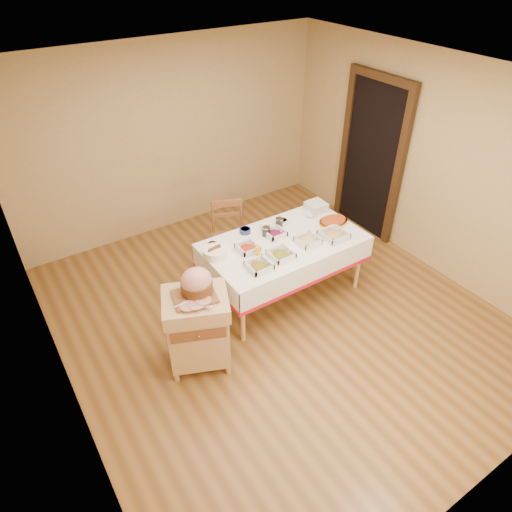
{
  "coord_description": "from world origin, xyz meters",
  "views": [
    {
      "loc": [
        -2.32,
        -3.1,
        3.65
      ],
      "look_at": [
        -0.15,
        0.2,
        0.78
      ],
      "focal_mm": 32.0,
      "sensor_mm": 36.0,
      "label": 1
    }
  ],
  "objects_px": {
    "preserve_jar_right": "(279,223)",
    "mustard_bottle": "(258,252)",
    "preserve_jar_left": "(266,232)",
    "brass_platter": "(333,221)",
    "dining_chair": "(229,237)",
    "ham_on_board": "(196,284)",
    "bread_basket": "(215,253)",
    "plate_stack": "(316,206)",
    "dining_table": "(283,252)",
    "butcher_cart": "(198,327)"
  },
  "relations": [
    {
      "from": "mustard_bottle",
      "to": "brass_platter",
      "type": "height_order",
      "value": "mustard_bottle"
    },
    {
      "from": "mustard_bottle",
      "to": "plate_stack",
      "type": "distance_m",
      "value": 1.25
    },
    {
      "from": "bread_basket",
      "to": "plate_stack",
      "type": "bearing_deg",
      "value": 6.15
    },
    {
      "from": "dining_chair",
      "to": "brass_platter",
      "type": "relative_size",
      "value": 2.44
    },
    {
      "from": "mustard_bottle",
      "to": "preserve_jar_left",
      "type": "bearing_deg",
      "value": 43.9
    },
    {
      "from": "preserve_jar_left",
      "to": "preserve_jar_right",
      "type": "xyz_separation_m",
      "value": [
        0.23,
        0.07,
        0.0
      ]
    },
    {
      "from": "ham_on_board",
      "to": "bread_basket",
      "type": "bearing_deg",
      "value": 48.62
    },
    {
      "from": "ham_on_board",
      "to": "preserve_jar_left",
      "type": "bearing_deg",
      "value": 26.68
    },
    {
      "from": "butcher_cart",
      "to": "preserve_jar_left",
      "type": "relative_size",
      "value": 7.43
    },
    {
      "from": "dining_chair",
      "to": "ham_on_board",
      "type": "distance_m",
      "value": 1.65
    },
    {
      "from": "preserve_jar_right",
      "to": "dining_table",
      "type": "bearing_deg",
      "value": -114.6
    },
    {
      "from": "dining_chair",
      "to": "ham_on_board",
      "type": "bearing_deg",
      "value": -131.02
    },
    {
      "from": "ham_on_board",
      "to": "bread_basket",
      "type": "height_order",
      "value": "ham_on_board"
    },
    {
      "from": "butcher_cart",
      "to": "plate_stack",
      "type": "height_order",
      "value": "same"
    },
    {
      "from": "bread_basket",
      "to": "plate_stack",
      "type": "xyz_separation_m",
      "value": [
        1.54,
        0.17,
        0.01
      ]
    },
    {
      "from": "dining_chair",
      "to": "mustard_bottle",
      "type": "height_order",
      "value": "mustard_bottle"
    },
    {
      "from": "dining_table",
      "to": "brass_platter",
      "type": "bearing_deg",
      "value": -1.43
    },
    {
      "from": "butcher_cart",
      "to": "ham_on_board",
      "type": "height_order",
      "value": "ham_on_board"
    },
    {
      "from": "butcher_cart",
      "to": "dining_chair",
      "type": "height_order",
      "value": "dining_chair"
    },
    {
      "from": "butcher_cart",
      "to": "dining_chair",
      "type": "distance_m",
      "value": 1.62
    },
    {
      "from": "butcher_cart",
      "to": "brass_platter",
      "type": "height_order",
      "value": "butcher_cart"
    },
    {
      "from": "ham_on_board",
      "to": "mustard_bottle",
      "type": "bearing_deg",
      "value": 18.55
    },
    {
      "from": "butcher_cart",
      "to": "mustard_bottle",
      "type": "distance_m",
      "value": 1.03
    },
    {
      "from": "preserve_jar_right",
      "to": "mustard_bottle",
      "type": "bearing_deg",
      "value": -145.7
    },
    {
      "from": "preserve_jar_left",
      "to": "bread_basket",
      "type": "distance_m",
      "value": 0.69
    },
    {
      "from": "preserve_jar_right",
      "to": "bread_basket",
      "type": "relative_size",
      "value": 0.45
    },
    {
      "from": "mustard_bottle",
      "to": "brass_platter",
      "type": "bearing_deg",
      "value": 4.49
    },
    {
      "from": "dining_table",
      "to": "bread_basket",
      "type": "relative_size",
      "value": 7.06
    },
    {
      "from": "preserve_jar_right",
      "to": "plate_stack",
      "type": "xyz_separation_m",
      "value": [
        0.61,
        0.07,
        0.0
      ]
    },
    {
      "from": "preserve_jar_left",
      "to": "brass_platter",
      "type": "distance_m",
      "value": 0.86
    },
    {
      "from": "dining_table",
      "to": "ham_on_board",
      "type": "distance_m",
      "value": 1.41
    },
    {
      "from": "dining_chair",
      "to": "plate_stack",
      "type": "distance_m",
      "value": 1.15
    },
    {
      "from": "plate_stack",
      "to": "ham_on_board",
      "type": "bearing_deg",
      "value": -160.2
    },
    {
      "from": "dining_chair",
      "to": "preserve_jar_left",
      "type": "height_order",
      "value": "dining_chair"
    },
    {
      "from": "preserve_jar_left",
      "to": "bread_basket",
      "type": "xyz_separation_m",
      "value": [
        -0.69,
        -0.03,
        -0.0
      ]
    },
    {
      "from": "preserve_jar_left",
      "to": "preserve_jar_right",
      "type": "height_order",
      "value": "same"
    },
    {
      "from": "mustard_bottle",
      "to": "bread_basket",
      "type": "xyz_separation_m",
      "value": [
        -0.37,
        0.28,
        -0.03
      ]
    },
    {
      "from": "preserve_jar_left",
      "to": "plate_stack",
      "type": "xyz_separation_m",
      "value": [
        0.85,
        0.14,
        0.0
      ]
    },
    {
      "from": "dining_table",
      "to": "dining_chair",
      "type": "height_order",
      "value": "dining_chair"
    },
    {
      "from": "preserve_jar_right",
      "to": "dining_chair",
      "type": "bearing_deg",
      "value": 127.57
    },
    {
      "from": "dining_table",
      "to": "plate_stack",
      "type": "bearing_deg",
      "value": 24.32
    },
    {
      "from": "butcher_cart",
      "to": "plate_stack",
      "type": "bearing_deg",
      "value": 20.24
    },
    {
      "from": "bread_basket",
      "to": "plate_stack",
      "type": "relative_size",
      "value": 1.15
    },
    {
      "from": "preserve_jar_right",
      "to": "mustard_bottle",
      "type": "xyz_separation_m",
      "value": [
        -0.55,
        -0.38,
        0.03
      ]
    },
    {
      "from": "brass_platter",
      "to": "plate_stack",
      "type": "bearing_deg",
      "value": 86.88
    },
    {
      "from": "butcher_cart",
      "to": "bread_basket",
      "type": "relative_size",
      "value": 3.37
    },
    {
      "from": "preserve_jar_right",
      "to": "plate_stack",
      "type": "bearing_deg",
      "value": 6.06
    },
    {
      "from": "butcher_cart",
      "to": "preserve_jar_left",
      "type": "distance_m",
      "value": 1.42
    },
    {
      "from": "dining_table",
      "to": "preserve_jar_left",
      "type": "height_order",
      "value": "preserve_jar_left"
    },
    {
      "from": "ham_on_board",
      "to": "plate_stack",
      "type": "relative_size",
      "value": 1.88
    }
  ]
}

